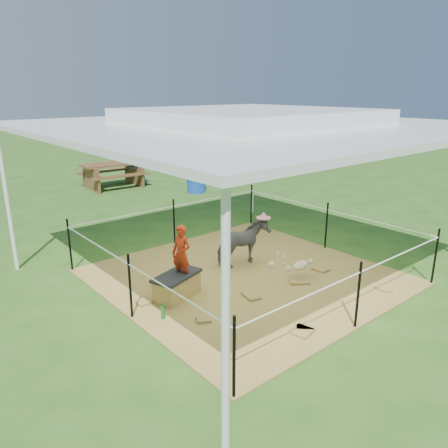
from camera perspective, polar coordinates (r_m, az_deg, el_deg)
ground at (r=7.81m, az=2.85°, el=-6.97°), size 90.00×90.00×0.00m
hay_patch at (r=7.81m, az=2.85°, el=-6.87°), size 4.60×4.60×0.03m
canopy_tent at (r=7.14m, az=3.17°, el=13.13°), size 6.30×6.30×2.90m
rope_fence at (r=7.57m, az=2.92°, el=-2.52°), size 4.54×4.54×1.00m
straw_bale at (r=7.03m, az=-6.15°, el=-8.13°), size 0.85×0.60×0.34m
dark_cloth at (r=6.95m, az=-6.20°, el=-6.70°), size 0.91×0.66×0.04m
woman at (r=6.84m, az=-5.62°, el=-3.12°), size 0.31×0.39×0.92m
green_bottle at (r=6.46m, az=-7.97°, el=-11.27°), size 0.08×0.08×0.21m
pony at (r=8.10m, az=2.51°, el=-2.55°), size 1.04×0.51×0.86m
pink_hat at (r=7.95m, az=2.55°, el=0.79°), size 0.27×0.27×0.12m
foal at (r=7.71m, az=10.00°, el=-5.15°), size 1.03×0.67×0.54m
trash_barrel at (r=14.11m, az=-3.66°, el=5.99°), size 0.73×0.73×0.91m
picnic_table_near at (r=15.29m, az=-14.27°, el=6.20°), size 2.05×1.52×0.83m
picnic_table_far at (r=18.11m, az=-5.61°, el=7.99°), size 1.83×1.59×0.64m
distant_person at (r=15.47m, az=-11.10°, el=7.09°), size 0.66×0.60×1.12m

